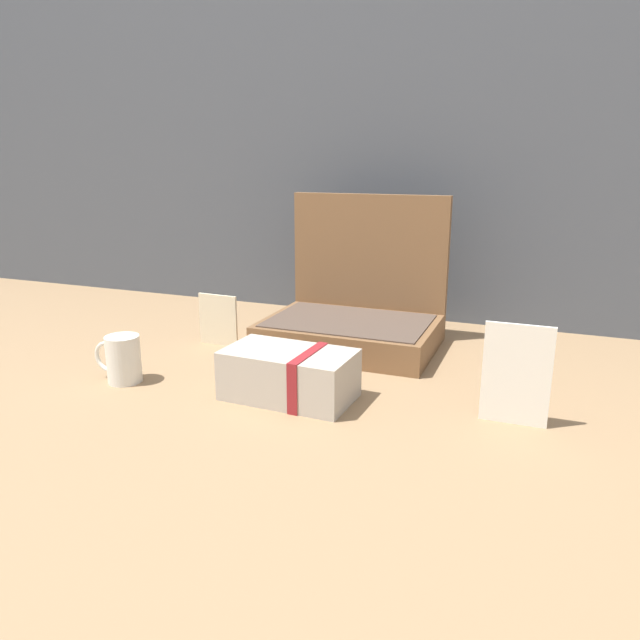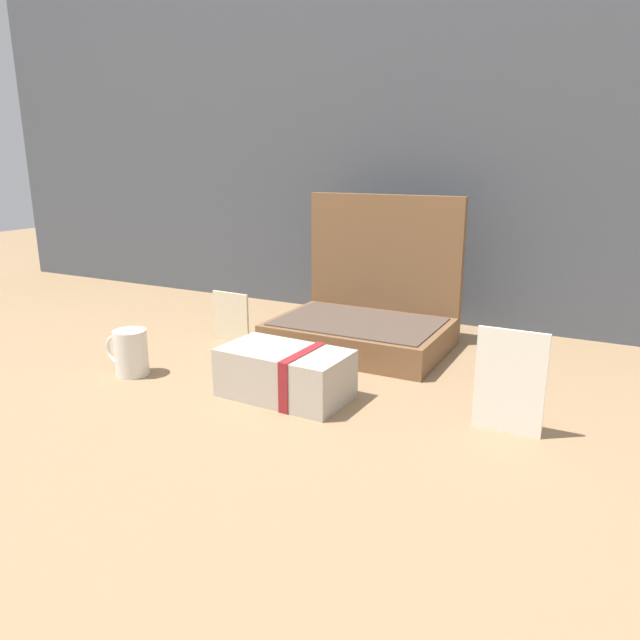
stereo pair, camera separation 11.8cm
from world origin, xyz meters
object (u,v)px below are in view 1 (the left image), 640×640
Objects in this scene: coffee_mug at (122,359)px; info_card_left at (516,375)px; open_suitcase at (355,313)px; poster_card_right at (218,320)px; cream_toiletry_bag at (291,375)px.

info_card_left reaches higher than coffee_mug.
open_suitcase is 0.52m from info_card_left.
poster_card_right is at bearing 164.18° from info_card_left.
info_card_left is 1.42× the size of poster_card_right.
poster_card_right is (-0.31, -0.13, -0.02)m from open_suitcase.
cream_toiletry_bag is at bearing -35.72° from poster_card_right.
coffee_mug is 0.30m from poster_card_right.
info_card_left is at bearing 5.45° from cream_toiletry_bag.
info_card_left is at bearing 6.40° from coffee_mug.
cream_toiletry_bag is at bearing -90.88° from open_suitcase.
cream_toiletry_bag is 2.33× the size of coffee_mug.
poster_card_right is at bearing -156.94° from open_suitcase.
open_suitcase is at bearing 89.12° from cream_toiletry_bag.
cream_toiletry_bag is 0.39m from poster_card_right.
info_card_left is (0.76, 0.09, 0.04)m from coffee_mug.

